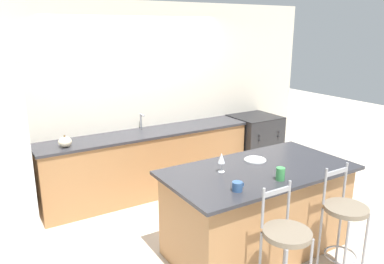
{
  "coord_description": "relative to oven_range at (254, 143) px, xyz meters",
  "views": [
    {
      "loc": [
        -2.09,
        -4.29,
        2.34
      ],
      "look_at": [
        0.16,
        -0.61,
        1.13
      ],
      "focal_mm": 35.0,
      "sensor_mm": 36.0,
      "label": 1
    }
  ],
  "objects": [
    {
      "name": "back_counter",
      "position": [
        -1.9,
        0.07,
        -0.0
      ],
      "size": [
        3.06,
        0.63,
        0.94
      ],
      "color": "#A87547",
      "rests_on": "ground_plane"
    },
    {
      "name": "dinner_plate",
      "position": [
        -1.39,
        -1.62,
        0.47
      ],
      "size": [
        0.24,
        0.24,
        0.02
      ],
      "color": "white",
      "rests_on": "kitchen_island"
    },
    {
      "name": "coffee_mug",
      "position": [
        -2.05,
        -2.15,
        0.51
      ],
      "size": [
        0.12,
        0.09,
        0.09
      ],
      "color": "#335689",
      "rests_on": "kitchen_island"
    },
    {
      "name": "bar_stool_near",
      "position": [
        -1.91,
        -2.64,
        0.13
      ],
      "size": [
        0.4,
        0.4,
        1.1
      ],
      "color": "#99999E",
      "rests_on": "ground_plane"
    },
    {
      "name": "wine_glass",
      "position": [
        -1.9,
        -1.7,
        0.61
      ],
      "size": [
        0.07,
        0.07,
        0.2
      ],
      "color": "white",
      "rests_on": "kitchen_island"
    },
    {
      "name": "wall_back",
      "position": [
        -1.9,
        0.37,
        0.88
      ],
      "size": [
        6.0,
        0.07,
        2.7
      ],
      "color": "beige",
      "rests_on": "ground_plane"
    },
    {
      "name": "sink_faucet",
      "position": [
        -1.9,
        0.26,
        0.6
      ],
      "size": [
        0.02,
        0.13,
        0.22
      ],
      "color": "#ADAFB5",
      "rests_on": "back_counter"
    },
    {
      "name": "ground_plane",
      "position": [
        -1.9,
        -0.28,
        -0.47
      ],
      "size": [
        18.0,
        18.0,
        0.0
      ],
      "primitive_type": "plane",
      "color": "beige"
    },
    {
      "name": "kitchen_island",
      "position": [
        -1.52,
        -1.84,
        -0.0
      ],
      "size": [
        2.0,
        1.06,
        0.93
      ],
      "color": "#A87547",
      "rests_on": "ground_plane"
    },
    {
      "name": "tumbler_cup",
      "position": [
        -1.55,
        -2.17,
        0.53
      ],
      "size": [
        0.09,
        0.09,
        0.12
      ],
      "color": "#3D934C",
      "rests_on": "kitchen_island"
    },
    {
      "name": "oven_range",
      "position": [
        0.0,
        0.0,
        0.0
      ],
      "size": [
        0.72,
        0.72,
        0.94
      ],
      "color": "#28282B",
      "rests_on": "ground_plane"
    },
    {
      "name": "pumpkin_decoration",
      "position": [
        -3.05,
        -0.04,
        0.53
      ],
      "size": [
        0.16,
        0.16,
        0.15
      ],
      "color": "beige",
      "rests_on": "back_counter"
    },
    {
      "name": "bar_stool_far",
      "position": [
        -1.12,
        -2.61,
        0.13
      ],
      "size": [
        0.4,
        0.4,
        1.1
      ],
      "color": "#99999E",
      "rests_on": "ground_plane"
    }
  ]
}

